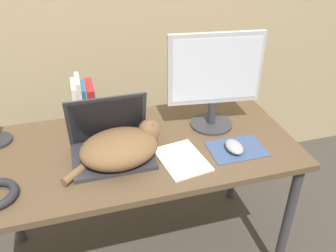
% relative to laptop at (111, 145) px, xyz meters
% --- Properties ---
extents(desk, '(1.36, 0.66, 0.70)m').
position_rel_laptop_xyz_m(desk, '(0.12, 0.03, -0.12)').
color(desk, brown).
rests_on(desk, ground_plane).
extents(laptop, '(0.33, 0.25, 0.25)m').
position_rel_laptop_xyz_m(laptop, '(0.00, 0.00, 0.00)').
color(laptop, '#2D2D33').
rests_on(laptop, desk).
extents(cat, '(0.42, 0.29, 0.14)m').
position_rel_laptop_xyz_m(cat, '(0.04, -0.05, 0.01)').
color(cat, brown).
rests_on(cat, desk).
extents(external_monitor, '(0.41, 0.20, 0.44)m').
position_rel_laptop_xyz_m(external_monitor, '(0.48, 0.11, 0.19)').
color(external_monitor, '#333338').
rests_on(external_monitor, desk).
extents(mousepad, '(0.23, 0.17, 0.00)m').
position_rel_laptop_xyz_m(mousepad, '(0.52, -0.11, -0.05)').
color(mousepad, '#384C75').
rests_on(mousepad, desk).
extents(computer_mouse, '(0.07, 0.11, 0.04)m').
position_rel_laptop_xyz_m(computer_mouse, '(0.50, -0.11, -0.03)').
color(computer_mouse, '#99999E').
rests_on(computer_mouse, mousepad).
extents(book_row, '(0.11, 0.16, 0.24)m').
position_rel_laptop_xyz_m(book_row, '(-0.08, 0.27, 0.06)').
color(book_row, white).
rests_on(book_row, desk).
extents(notepad, '(0.20, 0.25, 0.01)m').
position_rel_laptop_xyz_m(notepad, '(0.27, -0.12, -0.04)').
color(notepad, silver).
rests_on(notepad, desk).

